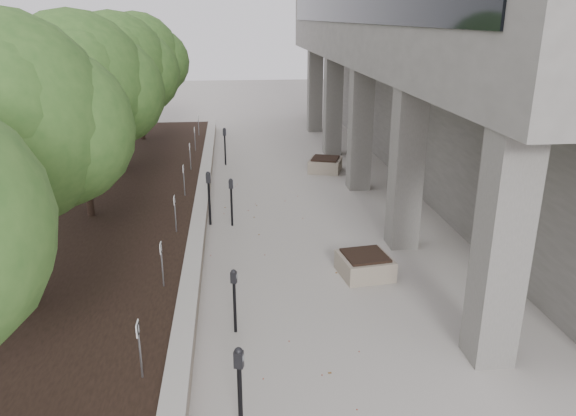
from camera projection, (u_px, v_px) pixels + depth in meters
ground at (299, 410)px, 8.27m from camera, size 90.00×90.00×0.00m
retaining_wall at (202, 205)px, 16.45m from camera, size 0.39×26.00×0.50m
planting_bed at (76, 211)px, 16.11m from camera, size 7.00×26.00×0.40m
crabapple_tree_2 at (7, 167)px, 9.58m from camera, size 4.60×4.00×5.44m
crabapple_tree_3 at (79, 117)px, 14.27m from camera, size 4.60×4.00×5.44m
crabapple_tree_4 at (116, 92)px, 18.96m from camera, size 4.60×4.00×5.44m
crabapple_tree_5 at (138, 77)px, 23.65m from camera, size 4.60×4.00×5.44m
parking_sign_2 at (140, 350)px, 8.22m from camera, size 0.04×0.22×0.96m
parking_sign_3 at (162, 265)px, 11.03m from camera, size 0.04×0.22×0.96m
parking_sign_4 at (175, 214)px, 13.85m from camera, size 0.04×0.22×0.96m
parking_sign_5 at (184, 181)px, 16.66m from camera, size 0.04×0.22×0.96m
parking_sign_6 at (190, 157)px, 19.48m from camera, size 0.04×0.22×0.96m
parking_sign_7 at (195, 139)px, 22.29m from camera, size 0.04×0.22×0.96m
parking_sign_8 at (198, 125)px, 25.11m from camera, size 0.04×0.22×0.96m
parking_meter_1 at (240, 394)px, 7.48m from camera, size 0.17×0.14×1.48m
parking_meter_2 at (235, 301)px, 10.10m from camera, size 0.15×0.13×1.29m
parking_meter_3 at (232, 202)px, 15.29m from camera, size 0.15×0.11×1.39m
parking_meter_4 at (209, 198)px, 15.34m from camera, size 0.16×0.11×1.56m
parking_meter_5 at (225, 146)px, 21.58m from camera, size 0.16×0.12×1.49m
planter_front at (365, 265)px, 12.49m from camera, size 1.24×1.24×0.52m
planter_back at (325, 164)px, 20.84m from camera, size 1.46×1.46×0.54m
berry_scatter at (269, 267)px, 12.95m from camera, size 3.30×14.10×0.02m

